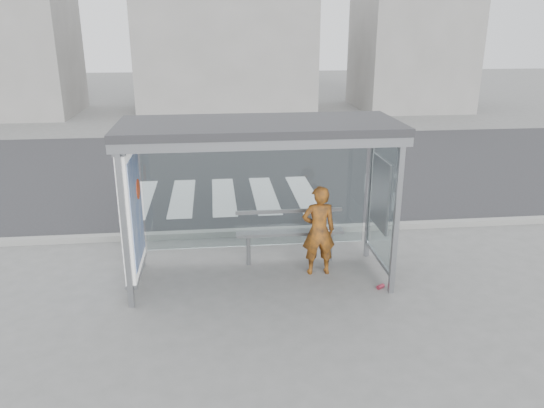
# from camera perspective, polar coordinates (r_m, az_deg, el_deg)

# --- Properties ---
(ground) EXTENTS (80.00, 80.00, 0.00)m
(ground) POSITION_cam_1_polar(r_m,az_deg,el_deg) (8.90, -1.24, -8.02)
(ground) COLOR slate
(ground) RESTS_ON ground
(road) EXTENTS (30.00, 10.00, 0.01)m
(road) POSITION_cam_1_polar(r_m,az_deg,el_deg) (15.45, -3.60, 3.77)
(road) COLOR #2A2A2D
(road) RESTS_ON ground
(curb) EXTENTS (30.00, 0.18, 0.12)m
(curb) POSITION_cam_1_polar(r_m,az_deg,el_deg) (10.65, -2.19, -3.00)
(curb) COLOR gray
(curb) RESTS_ON ground
(crosswalk) EXTENTS (4.55, 3.00, 0.00)m
(crosswalk) POSITION_cam_1_polar(r_m,az_deg,el_deg) (13.04, -5.22, 0.84)
(crosswalk) COLOR silver
(crosswalk) RESTS_ON ground
(bus_shelter) EXTENTS (4.25, 1.65, 2.62)m
(bus_shelter) POSITION_cam_1_polar(r_m,az_deg,el_deg) (8.23, -3.96, 4.47)
(bus_shelter) COLOR gray
(bus_shelter) RESTS_ON ground
(building_left) EXTENTS (6.00, 5.00, 6.00)m
(building_left) POSITION_cam_1_polar(r_m,az_deg,el_deg) (27.55, -27.08, 14.79)
(building_left) COLOR gray
(building_left) RESTS_ON ground
(building_center) EXTENTS (8.00, 5.00, 5.00)m
(building_center) POSITION_cam_1_polar(r_m,az_deg,el_deg) (25.96, -5.02, 15.45)
(building_center) COLOR gray
(building_center) RESTS_ON ground
(building_right) EXTENTS (5.00, 5.00, 7.00)m
(building_right) POSITION_cam_1_polar(r_m,az_deg,el_deg) (27.66, 14.81, 17.21)
(building_right) COLOR gray
(building_right) RESTS_ON ground
(person) EXTENTS (0.57, 0.37, 1.54)m
(person) POSITION_cam_1_polar(r_m,az_deg,el_deg) (8.82, 5.03, -2.86)
(person) COLOR orange
(person) RESTS_ON ground
(bench) EXTENTS (1.87, 0.23, 0.97)m
(bench) POSITION_cam_1_polar(r_m,az_deg,el_deg) (9.25, 1.92, -3.06)
(bench) COLOR slate
(bench) RESTS_ON ground
(soda_can) EXTENTS (0.15, 0.13, 0.07)m
(soda_can) POSITION_cam_1_polar(r_m,az_deg,el_deg) (8.74, 11.59, -8.69)
(soda_can) COLOR #BF384E
(soda_can) RESTS_ON ground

